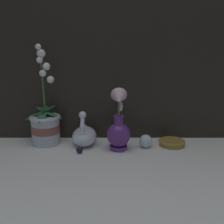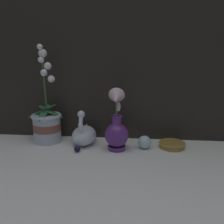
{
  "view_description": "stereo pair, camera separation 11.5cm",
  "coord_description": "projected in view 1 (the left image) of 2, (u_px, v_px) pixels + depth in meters",
  "views": [
    {
      "loc": [
        0.01,
        -1.05,
        0.46
      ],
      "look_at": [
        0.02,
        0.12,
        0.17
      ],
      "focal_mm": 42.0,
      "sensor_mm": 36.0,
      "label": 1
    },
    {
      "loc": [
        0.13,
        -1.05,
        0.46
      ],
      "look_at": [
        0.02,
        0.12,
        0.17
      ],
      "focal_mm": 42.0,
      "sensor_mm": 36.0,
      "label": 2
    }
  ],
  "objects": [
    {
      "name": "glass_sphere",
      "position": [
        145.0,
        141.0,
        1.23
      ],
      "size": [
        0.06,
        0.06,
        0.06
      ],
      "color": "silver",
      "rests_on": "ground_plane"
    },
    {
      "name": "glass_bauble",
      "position": [
        78.0,
        150.0,
        1.17
      ],
      "size": [
        0.03,
        0.03,
        0.03
      ],
      "color": "#191433",
      "rests_on": "ground_plane"
    },
    {
      "name": "amber_dish",
      "position": [
        171.0,
        142.0,
        1.26
      ],
      "size": [
        0.12,
        0.12,
        0.03
      ],
      "color": "olive",
      "rests_on": "ground_plane"
    },
    {
      "name": "blue_vase",
      "position": [
        117.0,
        129.0,
        1.19
      ],
      "size": [
        0.11,
        0.13,
        0.29
      ],
      "color": "#602D7F",
      "rests_on": "ground_plane"
    },
    {
      "name": "window_backdrop",
      "position": [
        108.0,
        17.0,
        1.24
      ],
      "size": [
        2.8,
        0.03,
        1.2
      ],
      "color": "black",
      "rests_on": "ground_plane"
    },
    {
      "name": "orchid_potted_plant",
      "position": [
        44.0,
        124.0,
        1.26
      ],
      "size": [
        0.19,
        0.18,
        0.48
      ],
      "color": "#B2BCCC",
      "rests_on": "ground_plane"
    },
    {
      "name": "ground_plane",
      "position": [
        108.0,
        157.0,
        1.13
      ],
      "size": [
        2.8,
        2.8,
        0.0
      ],
      "primitive_type": "plane",
      "color": "silver"
    },
    {
      "name": "swan_figurine",
      "position": [
        83.0,
        135.0,
        1.26
      ],
      "size": [
        0.12,
        0.18,
        0.18
      ],
      "color": "silver",
      "rests_on": "ground_plane"
    }
  ]
}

